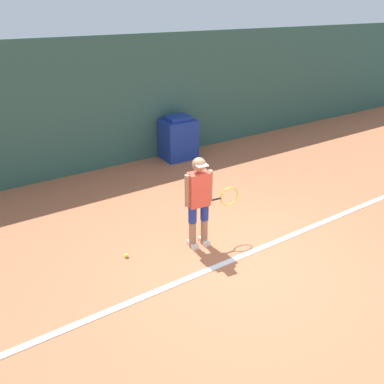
{
  "coord_description": "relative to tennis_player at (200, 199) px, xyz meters",
  "views": [
    {
      "loc": [
        -3.23,
        -3.65,
        3.71
      ],
      "look_at": [
        -0.31,
        0.96,
        0.93
      ],
      "focal_mm": 35.0,
      "sensor_mm": 36.0,
      "label": 1
    }
  ],
  "objects": [
    {
      "name": "back_wall",
      "position": [
        0.29,
        4.08,
        0.65
      ],
      "size": [
        24.0,
        0.1,
        3.07
      ],
      "color": "#2D564C",
      "rests_on": "ground_plane"
    },
    {
      "name": "tennis_player",
      "position": [
        0.0,
        0.0,
        0.0
      ],
      "size": [
        0.98,
        0.3,
        1.6
      ],
      "rotation": [
        0.0,
        0.0,
        -0.12
      ],
      "color": "#A37556",
      "rests_on": "ground_plane"
    },
    {
      "name": "tennis_ball",
      "position": [
        -1.2,
        0.33,
        -0.85
      ],
      "size": [
        0.07,
        0.07,
        0.07
      ],
      "color": "#D1E533",
      "rests_on": "ground_plane"
    },
    {
      "name": "covered_chair",
      "position": [
        1.74,
        3.64,
        -0.34
      ],
      "size": [
        0.86,
        0.67,
        1.13
      ],
      "color": "navy",
      "rests_on": "ground_plane"
    },
    {
      "name": "ground_plane",
      "position": [
        0.29,
        -0.76,
        -0.88
      ],
      "size": [
        24.0,
        24.0,
        0.0
      ],
      "primitive_type": "plane",
      "color": "#B76642"
    },
    {
      "name": "court_baseline",
      "position": [
        0.29,
        -0.66,
        -0.88
      ],
      "size": [
        21.6,
        0.1,
        0.01
      ],
      "color": "white",
      "rests_on": "ground_plane"
    }
  ]
}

